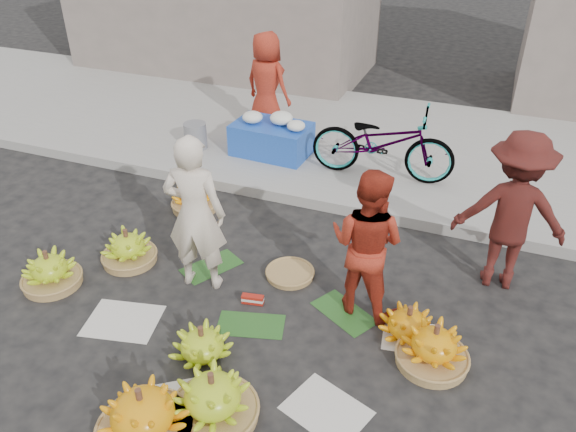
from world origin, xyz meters
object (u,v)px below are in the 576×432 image
(bicycle, at_px, (383,142))
(flower_table, at_px, (272,137))
(banana_bunch_4, at_px, (434,347))
(banana_bunch_0, at_px, (50,270))
(vendor_cream, at_px, (195,214))

(bicycle, bearing_deg, flower_table, 81.96)
(banana_bunch_4, height_order, bicycle, bicycle)
(banana_bunch_0, height_order, vendor_cream, vendor_cream)
(vendor_cream, bearing_deg, banana_bunch_0, 12.14)
(banana_bunch_0, relative_size, banana_bunch_4, 0.88)
(flower_table, relative_size, bicycle, 0.60)
(banana_bunch_0, xyz_separation_m, bicycle, (2.73, 3.47, 0.45))
(banana_bunch_0, distance_m, flower_table, 3.75)
(banana_bunch_0, xyz_separation_m, banana_bunch_4, (3.96, 0.33, 0.01))
(banana_bunch_4, bearing_deg, vendor_cream, 173.64)
(banana_bunch_0, relative_size, bicycle, 0.31)
(banana_bunch_4, relative_size, vendor_cream, 0.40)
(banana_bunch_0, xyz_separation_m, vendor_cream, (1.47, 0.61, 0.67))
(vendor_cream, bearing_deg, bicycle, -124.19)
(bicycle, bearing_deg, vendor_cream, 152.39)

